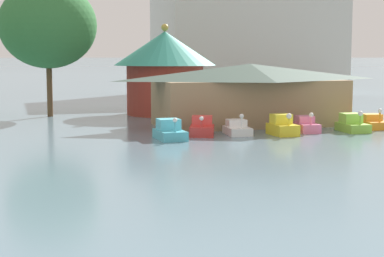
# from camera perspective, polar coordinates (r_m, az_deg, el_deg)

# --- Properties ---
(pedal_boat_cyan) EXTENTS (1.81, 2.95, 1.58)m
(pedal_boat_cyan) POSITION_cam_1_polar(r_m,az_deg,el_deg) (41.91, -2.07, -0.27)
(pedal_boat_cyan) COLOR #4CB7CC
(pedal_boat_cyan) RESTS_ON ground
(pedal_boat_red) EXTENTS (2.33, 2.67, 1.48)m
(pedal_boat_red) POSITION_cam_1_polar(r_m,az_deg,el_deg) (43.69, 0.93, 0.05)
(pedal_boat_red) COLOR red
(pedal_boat_red) RESTS_ON ground
(pedal_boat_white) EXTENTS (1.79, 2.77, 1.60)m
(pedal_boat_white) POSITION_cam_1_polar(r_m,az_deg,el_deg) (44.47, 4.17, -0.00)
(pedal_boat_white) COLOR white
(pedal_boat_white) RESTS_ON ground
(pedal_boat_yellow) EXTENTS (1.63, 2.41, 1.65)m
(pedal_boat_yellow) POSITION_cam_1_polar(r_m,az_deg,el_deg) (44.57, 8.30, 0.16)
(pedal_boat_yellow) COLOR yellow
(pedal_boat_yellow) RESTS_ON ground
(pedal_boat_pink) EXTENTS (1.72, 2.78, 1.53)m
(pedal_boat_pink) POSITION_cam_1_polar(r_m,az_deg,el_deg) (46.76, 10.41, 0.29)
(pedal_boat_pink) COLOR pink
(pedal_boat_pink) RESTS_ON ground
(pedal_boat_lime) EXTENTS (1.76, 2.71, 1.65)m
(pedal_boat_lime) POSITION_cam_1_polar(r_m,az_deg,el_deg) (47.56, 14.52, 0.36)
(pedal_boat_lime) COLOR #8CCC3F
(pedal_boat_lime) RESTS_ON ground
(pedal_boat_orange) EXTENTS (1.92, 2.89, 1.63)m
(pedal_boat_orange) POSITION_cam_1_polar(r_m,az_deg,el_deg) (50.10, 16.27, 0.52)
(pedal_boat_orange) COLOR orange
(pedal_boat_orange) RESTS_ON ground
(boathouse) EXTENTS (16.10, 7.44, 4.97)m
(boathouse) POSITION_cam_1_polar(r_m,az_deg,el_deg) (50.37, 5.34, 3.26)
(boathouse) COLOR #9E7F5B
(boathouse) RESTS_ON ground
(green_roof_pavilion) EXTENTS (9.70, 9.70, 8.57)m
(green_roof_pavilion) POSITION_cam_1_polar(r_m,az_deg,el_deg) (59.25, -2.50, 5.66)
(green_roof_pavilion) COLOR #993328
(green_roof_pavilion) RESTS_ON ground
(shoreline_tree_mid) EXTENTS (8.84, 8.84, 12.26)m
(shoreline_tree_mid) POSITION_cam_1_polar(r_m,az_deg,el_deg) (58.57, -13.10, 9.22)
(shoreline_tree_mid) COLOR brown
(shoreline_tree_mid) RESTS_ON ground
(background_building_block) EXTENTS (25.77, 14.64, 16.59)m
(background_building_block) POSITION_cam_1_polar(r_m,az_deg,el_deg) (90.10, 5.10, 8.47)
(background_building_block) COLOR beige
(background_building_block) RESTS_ON ground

